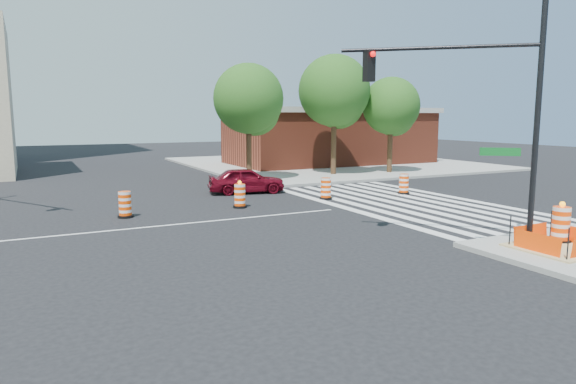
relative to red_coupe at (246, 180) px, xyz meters
name	(u,v)px	position (x,y,z in m)	size (l,w,h in m)	color
ground	(165,226)	(-5.67, -6.07, -0.66)	(120.00, 120.00, 0.00)	black
sidewalk_ne	(329,163)	(12.33, 11.93, -0.59)	(22.00, 22.00, 0.15)	gray
crosswalk_east	(404,203)	(5.28, -6.07, -0.66)	(6.75, 13.50, 0.01)	silver
lane_centerline	(165,225)	(-5.67, -6.07, -0.66)	(14.00, 0.12, 0.01)	silver
excavation_pit	(558,247)	(3.33, -15.07, -0.44)	(2.20, 2.20, 0.90)	tan
brick_storefront	(330,136)	(12.33, 11.93, 1.65)	(16.50, 8.50, 4.60)	maroon
red_coupe	(246,180)	(0.00, 0.00, 0.00)	(1.56, 3.89, 1.33)	#5F0815
signal_pole_se	(480,95)	(1.60, -13.56, 3.85)	(4.26, 3.74, 7.33)	black
pit_drum	(561,226)	(4.10, -14.58, 0.01)	(0.64, 0.64, 1.25)	black
tree_north_c	(249,103)	(1.88, 4.02, 4.03)	(4.12, 4.12, 7.00)	#382314
tree_north_d	(335,95)	(8.06, 4.47, 4.63)	(4.63, 4.63, 7.88)	#382314
tree_north_e	(391,109)	(12.11, 3.75, 3.73)	(3.87, 3.85, 6.54)	#382314
median_drum_2	(125,205)	(-6.69, -3.88, -0.18)	(0.60, 0.60, 1.02)	black
median_drum_3	(240,196)	(-1.90, -3.86, -0.17)	(0.60, 0.60, 1.18)	black
median_drum_4	(326,189)	(2.59, -3.58, -0.18)	(0.60, 0.60, 1.02)	black
median_drum_5	(404,185)	(6.98, -3.94, -0.18)	(0.60, 0.60, 1.02)	black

